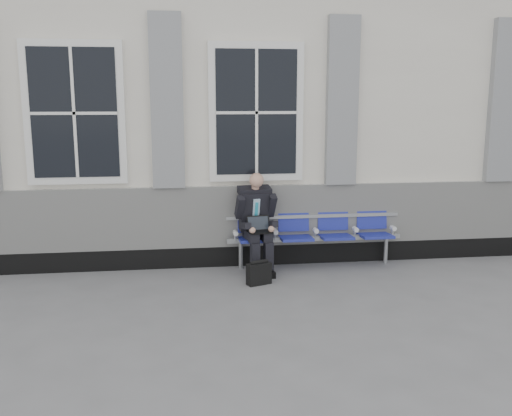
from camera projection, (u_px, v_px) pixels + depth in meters
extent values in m
plane|color=slate|center=(243.00, 299.00, 7.06)|extent=(70.00, 70.00, 0.00)
cube|color=white|center=(221.00, 118.00, 10.07)|extent=(14.00, 4.00, 4.20)
cube|color=black|center=(233.00, 256.00, 8.47)|extent=(14.00, 0.10, 0.30)
cube|color=silver|center=(232.00, 216.00, 8.34)|extent=(14.00, 0.08, 0.90)
cube|color=gray|center=(167.00, 102.00, 7.89)|extent=(0.45, 0.14, 2.40)
cube|color=gray|center=(342.00, 102.00, 8.21)|extent=(0.45, 0.14, 2.40)
cube|color=gray|center=(504.00, 102.00, 8.53)|extent=(0.45, 0.14, 2.40)
cube|color=white|center=(75.00, 113.00, 7.78)|extent=(1.35, 0.10, 1.95)
cube|color=black|center=(74.00, 113.00, 7.73)|extent=(1.15, 0.02, 1.75)
cube|color=white|center=(256.00, 113.00, 8.10)|extent=(1.35, 0.10, 1.95)
cube|color=black|center=(257.00, 113.00, 8.05)|extent=(1.15, 0.02, 1.75)
cube|color=#9EA0A3|center=(315.00, 238.00, 8.40)|extent=(2.60, 0.07, 0.07)
cube|color=#9EA0A3|center=(313.00, 216.00, 8.46)|extent=(2.60, 0.05, 0.05)
cylinder|color=#9EA0A3|center=(241.00, 256.00, 8.31)|extent=(0.06, 0.06, 0.39)
cylinder|color=#9EA0A3|center=(386.00, 250.00, 8.59)|extent=(0.06, 0.06, 0.39)
cube|color=#1B2495|center=(255.00, 239.00, 8.20)|extent=(0.46, 0.42, 0.07)
cube|color=#1B2495|center=(253.00, 219.00, 8.36)|extent=(0.46, 0.10, 0.40)
cube|color=#1B2495|center=(296.00, 238.00, 8.28)|extent=(0.46, 0.42, 0.07)
cube|color=#1B2495|center=(293.00, 218.00, 8.44)|extent=(0.46, 0.10, 0.40)
cube|color=#1B2495|center=(336.00, 237.00, 8.36)|extent=(0.46, 0.42, 0.07)
cube|color=#1B2495|center=(333.00, 217.00, 8.51)|extent=(0.46, 0.10, 0.40)
cube|color=#1B2495|center=(375.00, 236.00, 8.44)|extent=(0.46, 0.42, 0.07)
cube|color=#1B2495|center=(371.00, 216.00, 8.59)|extent=(0.46, 0.10, 0.40)
cylinder|color=white|center=(235.00, 233.00, 8.18)|extent=(0.07, 0.12, 0.07)
cylinder|color=white|center=(275.00, 232.00, 8.25)|extent=(0.07, 0.12, 0.07)
cylinder|color=white|center=(316.00, 230.00, 8.33)|extent=(0.07, 0.12, 0.07)
cylinder|color=white|center=(355.00, 229.00, 8.41)|extent=(0.07, 0.12, 0.07)
cylinder|color=white|center=(393.00, 228.00, 8.48)|extent=(0.07, 0.12, 0.07)
cube|color=black|center=(256.00, 275.00, 7.91)|extent=(0.14, 0.27, 0.09)
cube|color=black|center=(270.00, 273.00, 7.96)|extent=(0.14, 0.27, 0.09)
cube|color=black|center=(255.00, 259.00, 7.93)|extent=(0.13, 0.14, 0.47)
cube|color=black|center=(268.00, 258.00, 7.98)|extent=(0.13, 0.14, 0.47)
cube|color=black|center=(251.00, 235.00, 8.07)|extent=(0.20, 0.45, 0.14)
cube|color=black|center=(264.00, 235.00, 8.13)|extent=(0.20, 0.45, 0.14)
cube|color=black|center=(254.00, 210.00, 8.22)|extent=(0.45, 0.39, 0.62)
cube|color=silver|center=(256.00, 211.00, 8.11)|extent=(0.11, 0.11, 0.35)
cube|color=#2AA4C4|center=(256.00, 212.00, 8.10)|extent=(0.05, 0.08, 0.29)
cube|color=black|center=(254.00, 191.00, 8.14)|extent=(0.50, 0.29, 0.14)
cylinder|color=#D7A186|center=(255.00, 186.00, 8.08)|extent=(0.11, 0.11, 0.10)
sphere|color=#D7A186|center=(257.00, 180.00, 8.01)|extent=(0.20, 0.20, 0.20)
cube|color=black|center=(240.00, 207.00, 8.05)|extent=(0.14, 0.29, 0.36)
cube|color=black|center=(271.00, 205.00, 8.18)|extent=(0.14, 0.29, 0.36)
cube|color=black|center=(246.00, 226.00, 7.94)|extent=(0.13, 0.31, 0.14)
cube|color=black|center=(272.00, 224.00, 8.05)|extent=(0.13, 0.31, 0.14)
sphere|color=#D7A186|center=(252.00, 230.00, 7.84)|extent=(0.09, 0.09, 0.09)
sphere|color=#D7A186|center=(271.00, 229.00, 7.91)|extent=(0.09, 0.09, 0.09)
cube|color=black|center=(260.00, 232.00, 7.96)|extent=(0.35, 0.27, 0.02)
cube|color=black|center=(258.00, 223.00, 8.04)|extent=(0.33, 0.13, 0.21)
cube|color=black|center=(258.00, 223.00, 8.04)|extent=(0.30, 0.11, 0.18)
cube|color=black|center=(259.00, 274.00, 7.61)|extent=(0.35, 0.25, 0.29)
cylinder|color=black|center=(259.00, 262.00, 7.58)|extent=(0.26, 0.14, 0.05)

